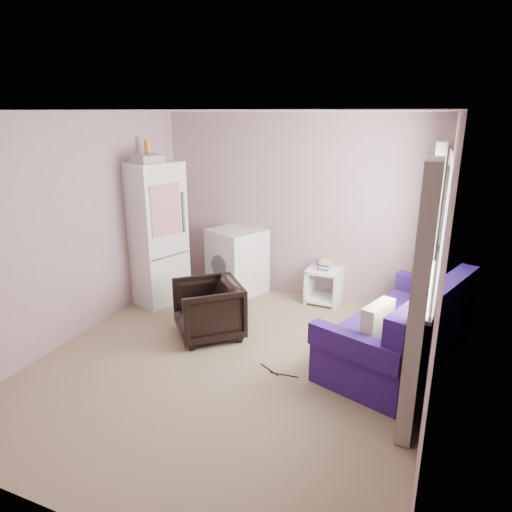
{
  "coord_description": "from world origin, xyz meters",
  "views": [
    {
      "loc": [
        1.86,
        -3.75,
        2.49
      ],
      "look_at": [
        0.05,
        0.6,
        1.0
      ],
      "focal_mm": 32.0,
      "sensor_mm": 36.0,
      "label": 1
    }
  ],
  "objects_px": {
    "washing_machine": "(237,260)",
    "fridge": "(154,232)",
    "sofa": "(404,333)",
    "armchair": "(208,307)",
    "side_table": "(324,283)"
  },
  "relations": [
    {
      "from": "armchair",
      "to": "sofa",
      "type": "bearing_deg",
      "value": 55.6
    },
    {
      "from": "fridge",
      "to": "washing_machine",
      "type": "relative_size",
      "value": 2.31
    },
    {
      "from": "armchair",
      "to": "side_table",
      "type": "xyz_separation_m",
      "value": [
        0.98,
        1.48,
        -0.08
      ]
    },
    {
      "from": "fridge",
      "to": "sofa",
      "type": "bearing_deg",
      "value": 11.82
    },
    {
      "from": "armchair",
      "to": "side_table",
      "type": "bearing_deg",
      "value": 104.67
    },
    {
      "from": "washing_machine",
      "to": "side_table",
      "type": "height_order",
      "value": "washing_machine"
    },
    {
      "from": "washing_machine",
      "to": "armchair",
      "type": "bearing_deg",
      "value": -54.62
    },
    {
      "from": "washing_machine",
      "to": "fridge",
      "type": "bearing_deg",
      "value": -118.75
    },
    {
      "from": "side_table",
      "to": "fridge",
      "type": "bearing_deg",
      "value": -159.87
    },
    {
      "from": "armchair",
      "to": "washing_machine",
      "type": "bearing_deg",
      "value": 149.35
    },
    {
      "from": "armchair",
      "to": "washing_machine",
      "type": "xyz_separation_m",
      "value": [
        -0.27,
        1.37,
        0.12
      ]
    },
    {
      "from": "fridge",
      "to": "sofa",
      "type": "height_order",
      "value": "fridge"
    },
    {
      "from": "fridge",
      "to": "washing_machine",
      "type": "xyz_separation_m",
      "value": [
        0.9,
        0.68,
        -0.47
      ]
    },
    {
      "from": "washing_machine",
      "to": "sofa",
      "type": "xyz_separation_m",
      "value": [
        2.4,
        -1.09,
        -0.16
      ]
    },
    {
      "from": "fridge",
      "to": "armchair",
      "type": "bearing_deg",
      "value": -11.67
    }
  ]
}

